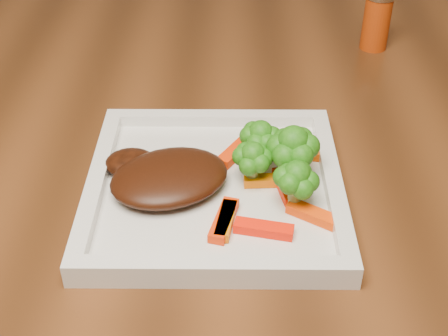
{
  "coord_description": "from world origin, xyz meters",
  "views": [
    {
      "loc": [
        -0.44,
        -0.72,
        1.18
      ],
      "look_at": [
        -0.45,
        -0.2,
        0.79
      ],
      "focal_mm": 50.0,
      "sensor_mm": 36.0,
      "label": 1
    }
  ],
  "objects_px": {
    "plate": "(215,191)",
    "dining_table": "(381,311)",
    "steak": "(169,177)",
    "spice_shaker": "(377,20)"
  },
  "relations": [
    {
      "from": "dining_table",
      "to": "plate",
      "type": "height_order",
      "value": "plate"
    },
    {
      "from": "dining_table",
      "to": "steak",
      "type": "height_order",
      "value": "steak"
    },
    {
      "from": "dining_table",
      "to": "steak",
      "type": "xyz_separation_m",
      "value": [
        -0.32,
        -0.16,
        0.4
      ]
    },
    {
      "from": "plate",
      "to": "steak",
      "type": "distance_m",
      "value": 0.05
    },
    {
      "from": "plate",
      "to": "spice_shaker",
      "type": "height_order",
      "value": "spice_shaker"
    },
    {
      "from": "plate",
      "to": "steak",
      "type": "height_order",
      "value": "steak"
    },
    {
      "from": "plate",
      "to": "dining_table",
      "type": "bearing_deg",
      "value": 30.47
    },
    {
      "from": "steak",
      "to": "dining_table",
      "type": "bearing_deg",
      "value": 27.04
    },
    {
      "from": "steak",
      "to": "spice_shaker",
      "type": "relative_size",
      "value": 1.38
    },
    {
      "from": "steak",
      "to": "spice_shaker",
      "type": "height_order",
      "value": "spice_shaker"
    }
  ]
}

